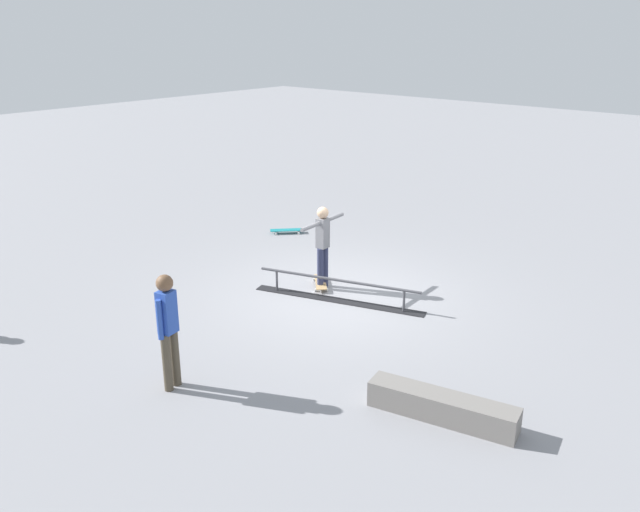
# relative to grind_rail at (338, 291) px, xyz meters

# --- Properties ---
(ground_plane) EXTENTS (60.00, 60.00, 0.00)m
(ground_plane) POSITION_rel_grind_rail_xyz_m (0.16, -0.18, -0.19)
(ground_plane) COLOR gray
(grind_rail) EXTENTS (3.17, 1.22, 0.43)m
(grind_rail) POSITION_rel_grind_rail_xyz_m (0.00, 0.00, 0.00)
(grind_rail) COLOR black
(grind_rail) RESTS_ON ground_plane
(skate_ledge) EXTENTS (1.96, 0.76, 0.35)m
(skate_ledge) POSITION_rel_grind_rail_xyz_m (-3.40, 2.08, -0.01)
(skate_ledge) COLOR gray
(skate_ledge) RESTS_ON ground_plane
(skater_main) EXTENTS (0.22, 1.28, 1.59)m
(skater_main) POSITION_rel_grind_rail_xyz_m (0.63, -0.32, 0.74)
(skater_main) COLOR #2D3351
(skater_main) RESTS_ON ground_plane
(skateboard_main) EXTENTS (0.70, 0.72, 0.09)m
(skateboard_main) POSITION_rel_grind_rail_xyz_m (0.71, -0.34, -0.11)
(skateboard_main) COLOR tan
(skateboard_main) RESTS_ON ground_plane
(bystander_blue_shirt) EXTENTS (0.23, 0.38, 1.67)m
(bystander_blue_shirt) POSITION_rel_grind_rail_xyz_m (-0.17, 3.83, 0.76)
(bystander_blue_shirt) COLOR brown
(bystander_blue_shirt) RESTS_ON ground_plane
(loose_skateboard_teal) EXTENTS (0.69, 0.72, 0.09)m
(loose_skateboard_teal) POSITION_rel_grind_rail_xyz_m (3.51, -2.36, -0.11)
(loose_skateboard_teal) COLOR teal
(loose_skateboard_teal) RESTS_ON ground_plane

